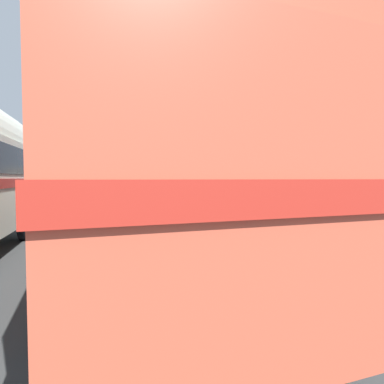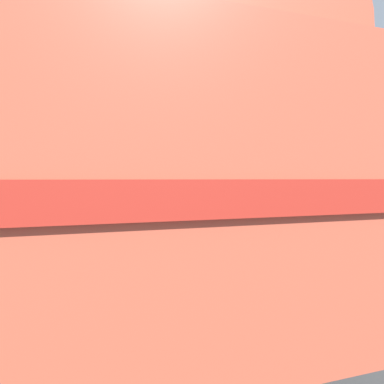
# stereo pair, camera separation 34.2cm
# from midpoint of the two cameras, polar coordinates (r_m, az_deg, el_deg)

# --- Properties ---
(ground) EXTENTS (32.00, 26.00, 0.02)m
(ground) POSITION_cam_midpoint_polar(r_m,az_deg,el_deg) (8.98, 1.43, -8.57)
(ground) COLOR #393A3A
(breakwater) EXTENTS (31.36, 2.29, 2.47)m
(breakwater) POSITION_cam_midpoint_polar(r_m,az_deg,el_deg) (20.50, -6.34, -0.44)
(breakwater) COLOR gray
(breakwater) RESTS_ON ground
(vintage_coach) EXTENTS (3.10, 8.75, 3.70)m
(vintage_coach) POSITION_cam_midpoint_polar(r_m,az_deg,el_deg) (5.72, -8.43, 5.66)
(vintage_coach) COLOR black
(vintage_coach) RESTS_ON ground
(parked_car_nearest) EXTENTS (4.20, 1.96, 1.86)m
(parked_car_nearest) POSITION_cam_midpoint_polar(r_m,az_deg,el_deg) (13.82, 18.83, -0.79)
(parked_car_nearest) COLOR black
(parked_car_nearest) RESTS_ON ground
(parked_car_middle) EXTENTS (4.19, 1.93, 1.86)m
(parked_car_middle) POSITION_cam_midpoint_polar(r_m,az_deg,el_deg) (15.60, 26.52, -0.56)
(parked_car_middle) COLOR black
(parked_car_middle) RESTS_ON ground
(lamp_post) EXTENTS (1.08, 0.71, 6.95)m
(lamp_post) POSITION_cam_midpoint_polar(r_m,az_deg,el_deg) (14.58, 0.53, 10.99)
(lamp_post) COLOR #5B5B60
(lamp_post) RESTS_ON ground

